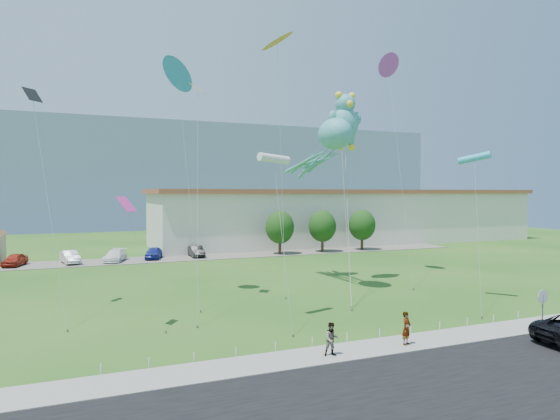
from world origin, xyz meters
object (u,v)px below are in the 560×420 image
at_px(warehouse, 350,216).
at_px(pedestrian_right, 332,339).
at_px(parked_car_silver, 70,257).
at_px(octopus_kite, 326,146).
at_px(teddy_bear_kite, 345,120).
at_px(stop_sign, 543,301).
at_px(pedestrian_left, 406,328).
at_px(parked_car_blue, 154,253).
at_px(parked_car_red, 15,260).
at_px(parked_car_white, 115,256).
at_px(parked_car_black, 196,251).

distance_m(warehouse, pedestrian_right, 55.32).
relative_size(parked_car_silver, octopus_kite, 0.31).
bearing_deg(teddy_bear_kite, stop_sign, -84.29).
xyz_separation_m(pedestrian_left, parked_car_silver, (-15.68, 38.01, -0.18)).
xyz_separation_m(pedestrian_right, parked_car_blue, (-2.45, 38.49, -0.14)).
height_order(parked_car_red, teddy_bear_kite, teddy_bear_kite).
bearing_deg(octopus_kite, warehouse, 56.42).
bearing_deg(octopus_kite, pedestrian_right, -116.99).
relative_size(octopus_kite, teddy_bear_kite, 0.83).
distance_m(warehouse, parked_car_red, 46.57).
bearing_deg(parked_car_blue, pedestrian_left, -62.36).
distance_m(warehouse, teddy_bear_kite, 36.55).
height_order(pedestrian_left, parked_car_white, pedestrian_left).
distance_m(stop_sign, parked_car_blue, 42.31).
xyz_separation_m(parked_car_silver, teddy_bear_kite, (21.96, -21.02, 13.23)).
bearing_deg(teddy_bear_kite, parked_car_white, 129.72).
bearing_deg(pedestrian_left, parked_car_red, 92.36).
height_order(parked_car_silver, octopus_kite, octopus_kite).
bearing_deg(parked_car_white, parked_car_silver, -163.10).
xyz_separation_m(stop_sign, parked_car_silver, (-23.78, 39.17, -1.12)).
bearing_deg(octopus_kite, teddy_bear_kite, 30.11).
distance_m(warehouse, pedestrian_left, 53.18).
bearing_deg(parked_car_black, warehouse, 19.82).
xyz_separation_m(stop_sign, parked_car_red, (-29.09, 39.33, -1.15)).
height_order(warehouse, parked_car_blue, warehouse).
relative_size(parked_car_blue, octopus_kite, 0.30).
bearing_deg(parked_car_blue, stop_sign, -51.77).
xyz_separation_m(warehouse, parked_car_black, (-26.34, -8.73, -3.39)).
bearing_deg(parked_car_silver, parked_car_white, -13.63).
height_order(parked_car_silver, parked_car_blue, parked_car_silver).
relative_size(pedestrian_left, pedestrian_right, 1.07).
height_order(parked_car_red, parked_car_silver, parked_car_silver).
height_order(stop_sign, pedestrian_left, stop_sign).
relative_size(pedestrian_left, parked_car_red, 0.43).
height_order(pedestrian_right, parked_car_black, pedestrian_right).
height_order(parked_car_white, octopus_kite, octopus_kite).
xyz_separation_m(warehouse, pedestrian_left, (-24.59, -47.04, -3.19)).
bearing_deg(parked_car_red, warehouse, 27.95).
distance_m(warehouse, parked_car_white, 36.96).
bearing_deg(pedestrian_right, parked_car_silver, 115.88).
bearing_deg(stop_sign, parked_car_black, 104.00).
relative_size(stop_sign, pedestrian_left, 1.51).
distance_m(warehouse, parked_car_black, 27.96).
xyz_separation_m(parked_car_white, parked_car_blue, (4.32, 0.63, 0.03)).
bearing_deg(stop_sign, parked_car_white, 116.14).
bearing_deg(parked_car_red, parked_car_silver, 15.24).
bearing_deg(pedestrian_left, warehouse, 35.94).
xyz_separation_m(warehouse, parked_car_white, (-35.63, -9.22, -3.41)).
xyz_separation_m(parked_car_blue, octopus_kite, (10.33, -23.01, 10.73)).
bearing_deg(stop_sign, parked_car_blue, 110.50).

